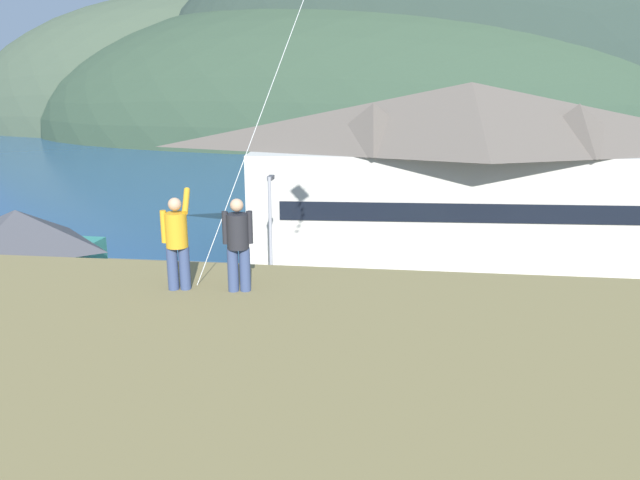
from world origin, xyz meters
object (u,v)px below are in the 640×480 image
at_px(person_companion, 238,242).
at_px(person_kite_flyer, 177,240).
at_px(wharf_dock, 344,207).
at_px(moored_boat_wharfside, 308,197).
at_px(moored_boat_outer_mooring, 381,203).
at_px(parked_car_mid_row_far, 268,379).
at_px(storage_shed_near_lot, 22,264).
at_px(parked_car_back_row_right, 408,395).
at_px(parking_light_pole, 271,233).
at_px(parked_car_corner_spot, 454,323).
at_px(parked_car_back_row_left, 235,322).
at_px(parked_car_mid_row_near, 140,305).
at_px(parked_car_front_row_silver, 600,401).
at_px(harbor_lodge, 467,167).

bearing_deg(person_companion, person_kite_flyer, -177.58).
relative_size(wharf_dock, moored_boat_wharfside, 1.95).
relative_size(moored_boat_wharfside, moored_boat_outer_mooring, 1.37).
bearing_deg(wharf_dock, parked_car_mid_row_far, -89.57).
height_order(storage_shed_near_lot, wharf_dock, storage_shed_near_lot).
xyz_separation_m(storage_shed_near_lot, parked_car_back_row_right, (17.98, -6.79, -1.77)).
bearing_deg(wharf_dock, storage_shed_near_lot, -115.29).
distance_m(parking_light_pole, person_kite_flyer, 18.60).
height_order(parked_car_corner_spot, parked_car_back_row_right, same).
xyz_separation_m(parked_car_back_row_right, parking_light_pole, (-6.67, 9.87, 2.89)).
distance_m(moored_boat_wharfside, parked_car_back_row_right, 37.36).
distance_m(parked_car_back_row_left, parked_car_mid_row_near, 5.20).
xyz_separation_m(parked_car_front_row_silver, parked_car_mid_row_near, (-18.59, 6.48, 0.00)).
height_order(harbor_lodge, storage_shed_near_lot, harbor_lodge).
distance_m(storage_shed_near_lot, parked_car_mid_row_far, 14.66).
bearing_deg(parked_car_back_row_left, parked_car_corner_spot, 6.86).
xyz_separation_m(harbor_lodge, parked_car_back_row_right, (-3.83, -20.76, -4.82)).
xyz_separation_m(parked_car_back_row_left, person_companion, (3.91, -13.40, 7.32)).
height_order(parked_car_back_row_left, parked_car_front_row_silver, same).
relative_size(wharf_dock, person_kite_flyer, 8.20).
height_order(moored_boat_outer_mooring, parked_car_back_row_right, moored_boat_outer_mooring).
distance_m(parked_car_back_row_right, person_kite_flyer, 11.84).
xyz_separation_m(moored_boat_wharfside, parked_car_front_row_silver, (14.96, -35.96, 0.34)).
xyz_separation_m(parking_light_pole, person_companion, (3.21, -17.90, 4.42)).
bearing_deg(parked_car_front_row_silver, person_companion, -139.10).
distance_m(harbor_lodge, parked_car_back_row_right, 21.66).
distance_m(parked_car_mid_row_far, person_kite_flyer, 11.26).
relative_size(storage_shed_near_lot, parked_car_front_row_silver, 1.52).
bearing_deg(parked_car_mid_row_near, parked_car_corner_spot, -1.37).
distance_m(wharf_dock, parked_car_back_row_right, 34.40).
xyz_separation_m(parked_car_front_row_silver, person_kite_flyer, (-10.83, -8.45, 7.33)).
distance_m(parked_car_back_row_left, parked_car_mid_row_far, 5.51).
relative_size(wharf_dock, parked_car_mid_row_far, 3.56).
distance_m(parked_car_mid_row_far, parked_car_mid_row_near, 9.84).
bearing_deg(person_kite_flyer, moored_boat_outer_mooring, 86.34).
distance_m(parked_car_corner_spot, parked_car_back_row_right, 6.82).
bearing_deg(parking_light_pole, moored_boat_wharfside, 94.43).
relative_size(wharf_dock, parked_car_corner_spot, 3.61).
relative_size(parked_car_front_row_silver, person_kite_flyer, 2.31).
bearing_deg(moored_boat_wharfside, harbor_lodge, -51.13).
bearing_deg(storage_shed_near_lot, moored_boat_outer_mooring, 59.43).
height_order(parked_car_back_row_left, parked_car_mid_row_far, same).
xyz_separation_m(parked_car_front_row_silver, person_companion, (-9.69, -8.40, 7.32)).
bearing_deg(person_companion, parked_car_mid_row_near, 120.87).
xyz_separation_m(storage_shed_near_lot, parked_car_mid_row_near, (5.63, 0.06, -1.77)).
bearing_deg(person_companion, harbor_lodge, 75.81).
distance_m(moored_boat_wharfside, parked_car_back_row_left, 30.98).
bearing_deg(parking_light_pole, parked_car_back_row_left, -98.78).
bearing_deg(moored_boat_outer_mooring, person_companion, -92.11).
bearing_deg(parked_car_mid_row_near, parked_car_back_row_right, -29.01).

